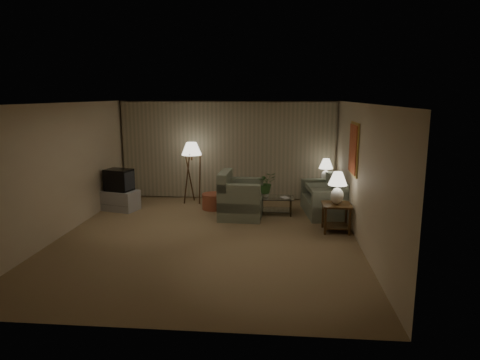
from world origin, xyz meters
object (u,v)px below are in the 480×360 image
at_px(side_table_near, 336,212).
at_px(table_lamp_far, 326,169).
at_px(table_lamp_near, 338,185).
at_px(crt_tv, 119,180).
at_px(side_table_far, 325,190).
at_px(tv_cabinet, 120,200).
at_px(coffee_table, 272,203).
at_px(sofa, 323,200).
at_px(ottoman, 214,201).
at_px(vase, 266,194).
at_px(armchair, 241,199).
at_px(floor_lamp, 192,171).

bearing_deg(side_table_near, table_lamp_far, 90.00).
bearing_deg(table_lamp_near, side_table_near, 14.04).
bearing_deg(crt_tv, table_lamp_near, 1.98).
xyz_separation_m(side_table_far, crt_tv, (-5.20, -0.98, 0.37)).
relative_size(side_table_near, tv_cabinet, 0.60).
bearing_deg(coffee_table, sofa, 4.64).
distance_m(sofa, ottoman, 2.72).
bearing_deg(vase, armchair, -147.00).
relative_size(sofa, table_lamp_near, 2.62).
height_order(coffee_table, tv_cabinet, tv_cabinet).
height_order(sofa, armchair, armchair).
height_order(armchair, table_lamp_far, table_lamp_far).
relative_size(sofa, floor_lamp, 1.10).
bearing_deg(side_table_near, vase, 140.77).
height_order(sofa, side_table_near, sofa).
height_order(sofa, coffee_table, sofa).
relative_size(tv_cabinet, crt_tv, 1.36).
xyz_separation_m(side_table_far, vase, (-1.53, -1.00, 0.10)).
xyz_separation_m(table_lamp_near, vase, (-1.53, 1.25, -0.51)).
xyz_separation_m(table_lamp_near, coffee_table, (-1.38, 1.25, -0.73)).
xyz_separation_m(sofa, side_table_far, (0.15, 0.90, 0.04)).
height_order(armchair, table_lamp_near, table_lamp_near).
relative_size(floor_lamp, vase, 9.70).
bearing_deg(tv_cabinet, crt_tv, 0.00).
relative_size(coffee_table, crt_tv, 1.45).
bearing_deg(vase, table_lamp_far, 33.13).
bearing_deg(sofa, side_table_far, 164.11).
bearing_deg(table_lamp_far, side_table_far, 33.69).
relative_size(side_table_near, table_lamp_near, 0.87).
distance_m(armchair, side_table_far, 2.51).
height_order(side_table_far, tv_cabinet, side_table_far).
xyz_separation_m(table_lamp_far, crt_tv, (-5.20, -0.98, -0.20)).
bearing_deg(coffee_table, side_table_far, 35.88).
bearing_deg(coffee_table, armchair, -152.79).
xyz_separation_m(side_table_near, table_lamp_near, (-0.00, -0.00, 0.59)).
bearing_deg(crt_tv, tv_cabinet, 0.00).
relative_size(coffee_table, vase, 6.29).
bearing_deg(tv_cabinet, side_table_near, 1.98).
bearing_deg(tv_cabinet, floor_lamp, 43.56).
distance_m(coffee_table, floor_lamp, 2.40).
relative_size(side_table_far, ottoman, 1.01).
relative_size(tv_cabinet, vase, 5.91).
height_order(armchair, ottoman, armchair).
distance_m(armchair, side_table_near, 2.28).
distance_m(side_table_near, vase, 1.98).
bearing_deg(armchair, coffee_table, -60.54).
bearing_deg(table_lamp_near, ottoman, 151.06).
bearing_deg(side_table_near, ottoman, 151.06).
bearing_deg(side_table_far, ottoman, -166.81).
xyz_separation_m(coffee_table, ottoman, (-1.48, 0.33, -0.08)).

